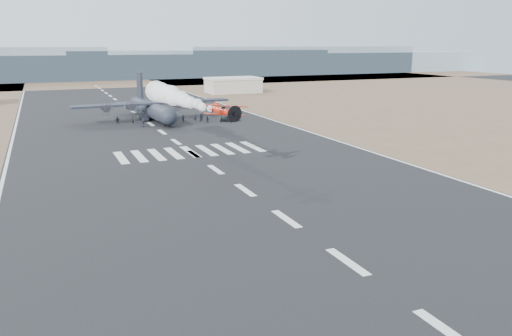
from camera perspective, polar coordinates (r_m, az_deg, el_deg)
ground at (r=45.37m, az=10.42°, el=-10.47°), size 500.00×500.00×0.00m
scrub_far at (r=265.78m, az=-18.40°, el=9.31°), size 500.00×80.00×0.00m
runway_markings at (r=98.73m, az=-9.12°, el=2.97°), size 60.00×260.00×0.01m
ridge_seg_d at (r=295.27m, az=-19.05°, el=10.93°), size 150.00×50.00×13.00m
ridge_seg_e at (r=307.29m, az=-6.67°, el=11.86°), size 150.00×50.00×15.00m
ridge_seg_f at (r=331.86m, az=4.38°, el=12.24°), size 150.00×50.00×17.00m
ridge_seg_g at (r=366.53m, az=13.62°, el=11.75°), size 150.00×50.00×13.00m
hangar_right at (r=197.36m, az=-2.63°, el=9.47°), size 20.50×12.50×5.90m
aerobatic_biplane at (r=72.95m, az=-3.58°, el=6.50°), size 6.68×6.00×2.87m
smoke_trail at (r=96.30m, az=-10.16°, el=8.26°), size 5.28×30.57×4.17m
transport_aircraft at (r=128.69m, az=-11.86°, el=6.71°), size 39.02×32.11×11.27m
support_vehicle at (r=124.25m, az=-2.91°, el=5.68°), size 4.71×2.33×1.29m
crew_a at (r=124.50m, az=-6.95°, el=5.72°), size 0.82×0.78×1.74m
crew_b at (r=121.46m, az=-5.55°, el=5.53°), size 0.94×0.78×1.66m
crew_c at (r=126.83m, az=-6.22°, el=5.88°), size 1.19×0.97×1.68m
crew_d at (r=123.89m, az=-8.32°, el=5.64°), size 1.14×0.91×1.74m
crew_e at (r=117.90m, az=-12.78°, el=4.98°), size 0.91×0.89×1.61m
crew_f at (r=124.34m, az=-15.53°, el=5.29°), size 1.59×0.71×1.66m
crew_g at (r=122.91m, az=-13.90°, el=5.34°), size 0.61×0.72×1.86m
crew_h at (r=123.81m, az=-6.31°, el=5.71°), size 1.01×0.96×1.79m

